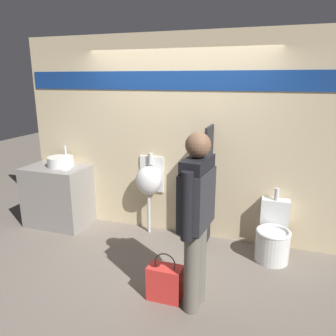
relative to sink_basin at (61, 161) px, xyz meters
name	(u,v)px	position (x,y,z in m)	size (l,w,h in m)	color
ground_plane	(164,250)	(1.71, -0.33, -0.96)	(16.00, 16.00, 0.00)	#70665B
display_wall	(178,138)	(1.71, 0.27, 0.40)	(4.52, 0.07, 2.70)	beige
sink_counter	(58,196)	(-0.05, -0.06, -0.51)	(0.89, 0.61, 0.89)	gray
sink_basin	(61,161)	(0.00, 0.00, 0.00)	(0.37, 0.37, 0.28)	silver
cell_phone	(66,170)	(0.22, -0.18, -0.06)	(0.07, 0.14, 0.01)	#B7B7BC
divider_near_counter	(208,187)	(2.18, 0.04, -0.17)	(0.03, 0.41, 1.57)	black
urinal_near_counter	(149,181)	(1.34, 0.11, -0.19)	(0.36, 0.28, 1.14)	silver
toilet	(273,237)	(3.03, -0.07, -0.69)	(0.41, 0.58, 0.83)	silver
person_in_vest	(196,211)	(2.34, -1.22, 0.03)	(0.25, 0.59, 1.70)	#666056
shopping_bag	(165,282)	(2.04, -1.22, -0.78)	(0.34, 0.19, 0.50)	red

